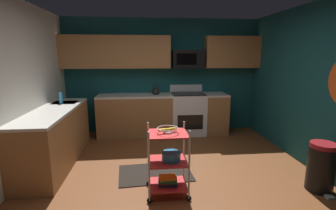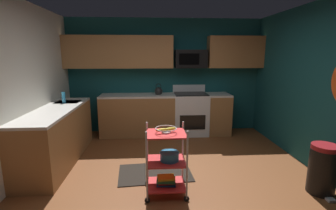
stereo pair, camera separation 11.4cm
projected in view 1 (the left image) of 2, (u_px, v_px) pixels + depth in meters
name	position (u px, v px, depth m)	size (l,w,h in m)	color
floor	(175.00, 180.00, 3.63)	(4.40, 4.80, 0.04)	brown
wall_back	(162.00, 76.00, 5.73)	(4.52, 0.06, 2.60)	#14474C
wall_left	(3.00, 94.00, 3.15)	(0.06, 4.80, 2.60)	silver
wall_right	(327.00, 89.00, 3.58)	(0.06, 4.80, 2.60)	#14474C
counter_run	(125.00, 122.00, 4.93)	(3.65, 2.74, 0.92)	#9E6B3D
oven_range	(188.00, 113.00, 5.63)	(0.76, 0.65, 1.10)	white
upper_cabinets	(157.00, 52.00, 5.42)	(4.40, 0.33, 0.70)	#9E6B3D
microwave	(188.00, 59.00, 5.49)	(0.70, 0.39, 0.40)	black
rolling_cart	(168.00, 161.00, 3.15)	(0.56, 0.43, 0.91)	silver
fruit_bowl	(168.00, 129.00, 3.06)	(0.27, 0.27, 0.07)	silver
mixing_bowl_large	(171.00, 156.00, 3.14)	(0.25, 0.25, 0.11)	#338CBF
book_stack	(168.00, 180.00, 3.20)	(0.26, 0.21, 0.10)	#1E4C8C
kettle	(156.00, 91.00, 5.45)	(0.21, 0.18, 0.26)	black
dish_soap_bottle	(61.00, 98.00, 4.44)	(0.06, 0.06, 0.20)	#2D8CBF
trash_can	(321.00, 167.00, 3.26)	(0.34, 0.42, 0.66)	black
floor_rug	(155.00, 173.00, 3.77)	(1.10, 0.70, 0.01)	black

